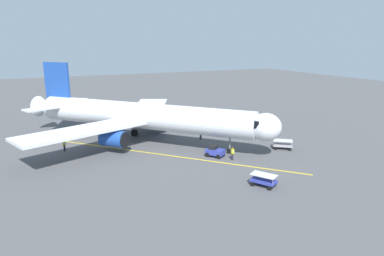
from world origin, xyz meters
name	(u,v)px	position (x,y,z in m)	size (l,w,h in m)	color
ground_plane	(132,143)	(0.00, 0.00, 0.00)	(220.00, 220.00, 0.00)	#4C4C4F
apron_lead_in_line	(156,154)	(-1.48, 6.36, 0.01)	(0.24, 40.00, 0.01)	yellow
airplane	(140,116)	(-1.30, 0.15, 4.00)	(32.54, 33.52, 11.50)	silver
ground_crew_marshaller	(232,153)	(-9.34, 12.93, 0.89)	(0.26, 0.41, 1.71)	#23232D
ground_crew_wing_walker	(201,134)	(-9.97, 2.83, 0.89)	(0.47, 0.42, 1.71)	#23232D
ground_crew_loader	(64,145)	(9.52, -0.27, 0.89)	(0.45, 0.35, 1.71)	#23232D
tug_near_nose	(215,151)	(-8.05, 10.71, 0.70)	(2.54, 2.75, 1.50)	#2D3899
baggage_cart_portside	(283,144)	(-18.24, 11.99, 0.66)	(2.91, 2.71, 1.27)	#9E9EA3
box_truck_starboard_side	(265,124)	(-21.63, 3.51, 1.39)	(3.43, 4.99, 2.62)	#9E9EA3
baggage_cart_rear_apron	(264,180)	(-7.90, 21.31, 0.66)	(2.52, 2.95, 1.27)	#2D3899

